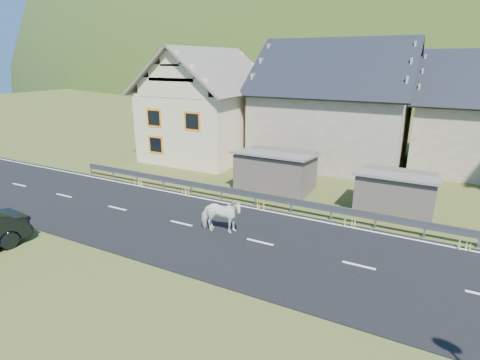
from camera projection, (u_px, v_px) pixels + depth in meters
The scene contains 11 objects.
ground at pixel (260, 243), 15.53m from camera, with size 160.00×160.00×0.00m, color #3E491B.
road at pixel (260, 242), 15.52m from camera, with size 60.00×7.00×0.04m, color black.
lane_markings at pixel (260, 242), 15.51m from camera, with size 60.00×6.60×0.01m, color silver.
guardrail at pixel (291, 202), 18.46m from camera, with size 28.10×0.09×0.75m.
shed_left at pixel (276, 172), 21.55m from camera, with size 4.30×3.30×2.40m, color #5D5348.
shed_right at pixel (395, 194), 18.29m from camera, with size 3.80×2.90×2.20m, color #5D5348.
house_cream at pixel (208, 99), 28.72m from camera, with size 7.80×9.80×8.30m.
house_stone_a at pixel (335, 97), 27.19m from camera, with size 10.80×9.80×8.90m.
mountain at pixel (433, 122), 171.23m from camera, with size 440.00×280.00×260.00m, color #273B12.
conifer_patch at pixel (249, 63), 130.69m from camera, with size 76.00×50.00×28.00m, color black.
horse at pixel (221, 215), 16.16m from camera, with size 1.89×0.86×1.59m, color white.
Camera 1 is at (5.74, -12.76, 7.26)m, focal length 28.00 mm.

